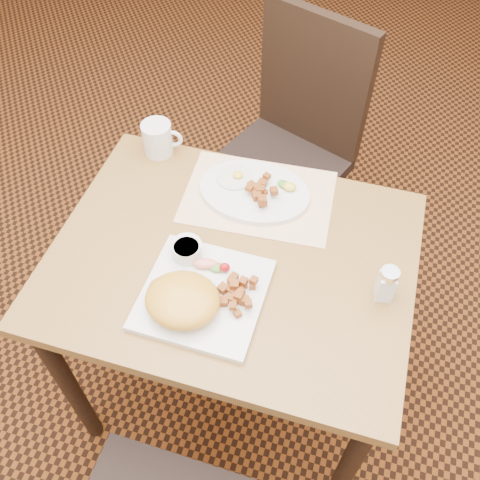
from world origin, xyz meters
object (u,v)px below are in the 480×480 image
at_px(salt_shaker, 386,284).
at_px(chair_far, 291,139).
at_px(plate_square, 203,295).
at_px(plate_oval, 254,192).
at_px(table, 232,280).
at_px(coffee_mug, 158,138).

bearing_deg(salt_shaker, chair_far, 117.20).
relative_size(plate_square, plate_oval, 0.92).
bearing_deg(plate_square, table, 78.02).
bearing_deg(salt_shaker, plate_square, -163.21).
bearing_deg(chair_far, table, 111.48).
relative_size(chair_far, coffee_mug, 8.33).
distance_m(chair_far, salt_shaker, 0.86).
bearing_deg(plate_oval, plate_square, -94.09).
height_order(plate_oval, coffee_mug, coffee_mug).
relative_size(plate_oval, coffee_mug, 2.61).
bearing_deg(salt_shaker, coffee_mug, 155.13).
height_order(plate_square, coffee_mug, coffee_mug).
distance_m(table, plate_oval, 0.25).
xyz_separation_m(plate_oval, salt_shaker, (0.38, -0.23, 0.04)).
bearing_deg(chair_far, coffee_mug, 73.61).
xyz_separation_m(plate_square, salt_shaker, (0.40, 0.12, 0.04)).
xyz_separation_m(chair_far, plate_square, (-0.03, -0.85, 0.22)).
distance_m(table, coffee_mug, 0.47).
relative_size(table, coffee_mug, 7.73).
relative_size(chair_far, salt_shaker, 9.70).
xyz_separation_m(plate_square, coffee_mug, (-0.29, 0.44, 0.04)).
bearing_deg(table, chair_far, 89.90).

